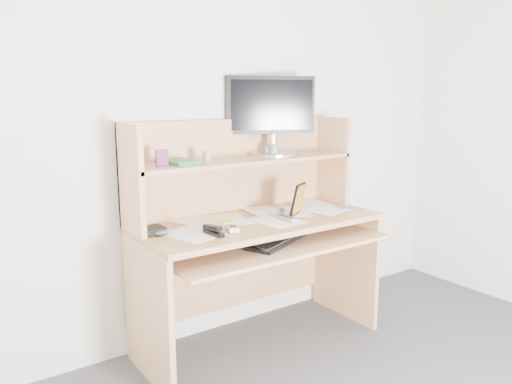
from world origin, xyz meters
TOP-DOWN VIEW (x-y plane):
  - back_wall at (0.00, 1.80)m, footprint 3.60×0.04m
  - desk at (0.00, 1.56)m, footprint 1.40×0.70m
  - paper_clutter at (0.00, 1.48)m, footprint 1.32×0.54m
  - keyboard at (0.01, 1.33)m, footprint 0.46×0.32m
  - tv_remote at (0.11, 1.38)m, footprint 0.05×0.16m
  - flip_phone at (-0.25, 1.37)m, footprint 0.07×0.11m
  - stapler at (-0.37, 1.35)m, footprint 0.05×0.14m
  - wallet at (-0.62, 1.55)m, footprint 0.13×0.11m
  - sticky_note_pad at (-0.20, 1.52)m, footprint 0.10×0.10m
  - digital_camera at (0.14, 1.51)m, footprint 0.09×0.06m
  - game_case at (0.24, 1.43)m, footprint 0.12×0.08m
  - blue_pen at (0.60, 1.37)m, footprint 0.13×0.07m
  - card_box at (-0.52, 1.60)m, footprint 0.06×0.02m
  - shelf_book at (-0.41, 1.64)m, footprint 0.18×0.23m
  - chip_stack_a at (-0.26, 1.61)m, footprint 0.05×0.05m
  - chip_stack_b at (0.20, 1.61)m, footprint 0.05×0.05m
  - chip_stack_c at (0.19, 1.66)m, footprint 0.06×0.06m
  - chip_stack_d at (0.20, 1.64)m, footprint 0.05×0.05m
  - monitor at (0.23, 1.68)m, footprint 0.52×0.29m

SIDE VIEW (x-z plane):
  - keyboard at x=0.01m, z-range 0.65..0.68m
  - desk at x=0.00m, z-range 0.04..1.34m
  - paper_clutter at x=0.00m, z-range 0.75..0.76m
  - sticky_note_pad at x=-0.20m, z-range 0.75..0.76m
  - blue_pen at x=0.60m, z-range 0.76..0.76m
  - tv_remote at x=0.11m, z-range 0.76..0.77m
  - flip_phone at x=-0.25m, z-range 0.76..0.78m
  - wallet at x=-0.62m, z-range 0.76..0.79m
  - stapler at x=-0.37m, z-range 0.76..0.80m
  - digital_camera at x=0.14m, z-range 0.76..0.81m
  - game_case at x=0.24m, z-range 0.76..0.94m
  - shelf_book at x=-0.41m, z-range 1.08..1.10m
  - chip_stack_c at x=0.19m, z-range 1.08..1.14m
  - chip_stack_a at x=-0.26m, z-range 1.08..1.14m
  - chip_stack_b at x=0.20m, z-range 1.08..1.15m
  - chip_stack_d at x=0.20m, z-range 1.08..1.15m
  - card_box at x=-0.52m, z-range 1.08..1.17m
  - back_wall at x=0.00m, z-range 0.00..2.50m
  - monitor at x=0.23m, z-range 1.10..1.57m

